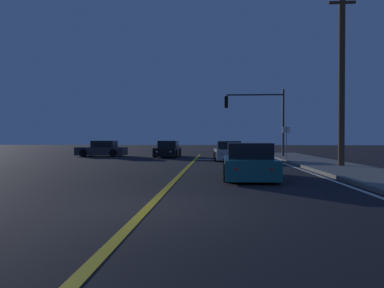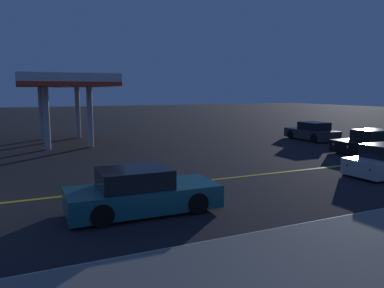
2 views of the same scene
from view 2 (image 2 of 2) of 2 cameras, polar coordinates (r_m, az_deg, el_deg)
name	(u,v)px [view 2 (image 2 of 2)]	position (r m, az deg, el deg)	size (l,w,h in m)	color
sidewalk_right	(361,247)	(9.76, 24.14, -13.94)	(3.20, 35.40, 0.15)	slate
lane_line_center	(210,180)	(15.47, 2.79, -5.47)	(0.20, 33.43, 0.01)	gold
lane_line_edge_right	(305,224)	(11.00, 16.73, -11.47)	(0.16, 33.43, 0.01)	silver
car_side_waiting_teal	(141,193)	(11.50, -7.66, -7.32)	(1.99, 4.58, 1.34)	#195960
car_distant_tail_charcoal	(312,132)	(29.42, 17.65, 1.72)	(4.20, 1.94, 1.34)	#2D2D33
car_lead_oncoming_black	(369,142)	(24.79, 25.19, 0.22)	(1.87, 4.51, 1.34)	black
gas_station_canopy	(62,83)	(27.67, -18.97, 8.74)	(9.84, 5.82, 4.65)	silver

